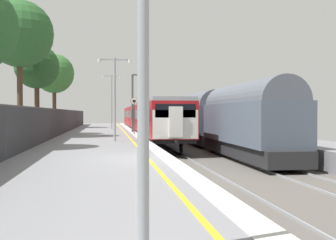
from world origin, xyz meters
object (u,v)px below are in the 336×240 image
(platform_lamp_mid, at_px, (115,91))
(platform_lamp_far, at_px, (112,97))
(background_tree_centre, at_px, (55,75))
(background_tree_right, at_px, (18,36))
(signal_gantry, at_px, (136,96))
(background_tree_back, at_px, (37,68))
(freight_train_adjacent_track, at_px, (200,117))
(commuter_train_at_platform, at_px, (145,117))
(speed_limit_sign, at_px, (134,111))

(platform_lamp_mid, distance_m, platform_lamp_far, 20.72)
(platform_lamp_mid, distance_m, background_tree_centre, 25.36)
(platform_lamp_far, relative_size, background_tree_right, 0.61)
(platform_lamp_mid, relative_size, background_tree_right, 0.53)
(signal_gantry, relative_size, platform_lamp_mid, 1.03)
(background_tree_back, bearing_deg, freight_train_adjacent_track, 7.39)
(freight_train_adjacent_track, relative_size, signal_gantry, 7.43)
(platform_lamp_far, bearing_deg, signal_gantry, -76.61)
(platform_lamp_mid, distance_m, background_tree_right, 9.13)
(commuter_train_at_platform, distance_m, platform_lamp_mid, 20.13)
(commuter_train_at_platform, relative_size, freight_train_adjacent_track, 1.11)
(platform_lamp_mid, bearing_deg, background_tree_back, 123.05)
(freight_train_adjacent_track, relative_size, platform_lamp_far, 6.60)
(background_tree_centre, bearing_deg, platform_lamp_far, -30.05)
(signal_gantry, xyz_separation_m, speed_limit_sign, (-0.37, -4.10, -1.34))
(signal_gantry, xyz_separation_m, platform_lamp_mid, (-2.02, -12.22, -0.22))
(background_tree_right, distance_m, background_tree_back, 4.44)
(speed_limit_sign, distance_m, background_tree_centre, 18.57)
(background_tree_right, xyz_separation_m, background_tree_back, (0.57, 4.04, -1.75))
(commuter_train_at_platform, xyz_separation_m, background_tree_back, (-9.41, -10.68, 3.96))
(platform_lamp_mid, relative_size, background_tree_back, 0.70)
(platform_lamp_far, xyz_separation_m, background_tree_back, (-5.91, -11.64, 1.84))
(platform_lamp_mid, xyz_separation_m, platform_lamp_far, (0.00, 20.72, 0.42))
(platform_lamp_far, distance_m, background_tree_right, 17.34)
(commuter_train_at_platform, relative_size, background_tree_right, 4.45)
(background_tree_right, bearing_deg, platform_lamp_far, 67.56)
(background_tree_centre, bearing_deg, background_tree_right, -90.49)
(background_tree_centre, bearing_deg, speed_limit_sign, -63.87)
(freight_train_adjacent_track, height_order, speed_limit_sign, freight_train_adjacent_track)
(speed_limit_sign, height_order, platform_lamp_mid, platform_lamp_mid)
(signal_gantry, height_order, background_tree_back, background_tree_back)
(background_tree_back, bearing_deg, background_tree_right, -98.07)
(platform_lamp_far, distance_m, background_tree_back, 13.18)
(background_tree_centre, bearing_deg, freight_train_adjacent_track, -44.45)
(signal_gantry, bearing_deg, background_tree_right, -139.79)
(commuter_train_at_platform, bearing_deg, speed_limit_sign, -99.02)
(commuter_train_at_platform, bearing_deg, background_tree_back, -131.38)
(background_tree_centre, height_order, background_tree_back, background_tree_centre)
(signal_gantry, bearing_deg, platform_lamp_mid, -99.40)
(background_tree_centre, distance_m, background_tree_back, 15.32)
(commuter_train_at_platform, xyz_separation_m, speed_limit_sign, (-1.85, -11.63, 0.59))
(freight_train_adjacent_track, bearing_deg, commuter_train_at_platform, 114.14)
(signal_gantry, height_order, background_tree_right, background_tree_right)
(freight_train_adjacent_track, distance_m, speed_limit_sign, 6.46)
(commuter_train_at_platform, height_order, platform_lamp_mid, platform_lamp_mid)
(commuter_train_at_platform, xyz_separation_m, freight_train_adjacent_track, (4.00, -8.94, 0.11))
(freight_train_adjacent_track, distance_m, platform_lamp_far, 12.59)
(freight_train_adjacent_track, height_order, background_tree_right, background_tree_right)
(signal_gantry, distance_m, background_tree_back, 8.77)
(background_tree_centre, relative_size, background_tree_back, 1.19)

